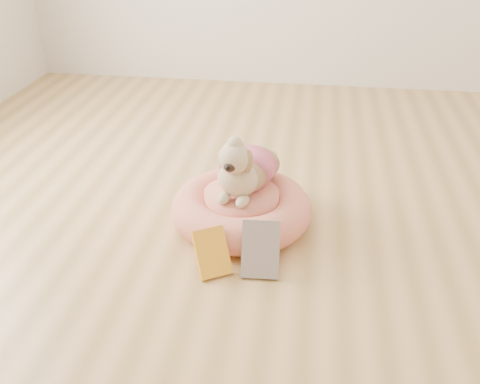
# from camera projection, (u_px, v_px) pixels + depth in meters

# --- Properties ---
(floor) EXTENTS (4.50, 4.50, 0.00)m
(floor) POSITION_uv_depth(u_px,v_px,m) (245.00, 242.00, 2.34)
(floor) COLOR #AA8246
(floor) RESTS_ON ground
(pet_bed) EXTENTS (0.64, 0.64, 0.16)m
(pet_bed) POSITION_uv_depth(u_px,v_px,m) (242.00, 209.00, 2.43)
(pet_bed) COLOR #D27252
(pet_bed) RESTS_ON floor
(dog) EXTENTS (0.37, 0.47, 0.31)m
(dog) POSITION_uv_depth(u_px,v_px,m) (245.00, 158.00, 2.34)
(dog) COLOR brown
(dog) RESTS_ON pet_bed
(book_yellow) EXTENTS (0.18, 0.18, 0.18)m
(book_yellow) POSITION_uv_depth(u_px,v_px,m) (212.00, 252.00, 2.12)
(book_yellow) COLOR yellow
(book_yellow) RESTS_ON floor
(book_white) EXTENTS (0.16, 0.14, 0.21)m
(book_white) POSITION_uv_depth(u_px,v_px,m) (261.00, 249.00, 2.11)
(book_white) COLOR white
(book_white) RESTS_ON floor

